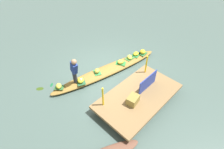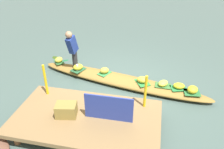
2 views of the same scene
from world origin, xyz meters
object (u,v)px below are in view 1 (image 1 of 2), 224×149
Objects in this scene: banana_bunch_4 at (121,62)px; vendor_boat at (108,70)px; market_banner at (148,82)px; produce_crate at (133,100)px; banana_bunch_5 at (59,86)px; banana_bunch_1 at (143,52)px; vendor_person at (74,69)px; banana_bunch_2 at (97,71)px; water_bottle at (81,81)px; banana_bunch_0 at (81,80)px; banana_bunch_6 at (136,54)px; banana_bunch_3 at (130,57)px.

vendor_boat is at bearing -14.58° from banana_bunch_4.
market_banner is 0.94m from produce_crate.
banana_bunch_5 is 3.39m from market_banner.
banana_bunch_1 is 0.23× the size of vendor_person.
banana_bunch_2 is 1.31× the size of water_bottle.
banana_bunch_1 is (-1.98, 0.40, 0.21)m from vendor_boat.
banana_bunch_4 is at bearing -107.47° from market_banner.
banana_bunch_0 is at bearing -76.35° from produce_crate.
banana_bunch_5 is at bearing -48.80° from market_banner.
banana_bunch_6 is at bearing -23.25° from banana_bunch_1.
market_banner is at bearing 104.68° from vendor_boat.
banana_bunch_4 reaches higher than banana_bunch_6.
banana_bunch_0 reaches higher than banana_bunch_6.
banana_bunch_1 reaches higher than vendor_boat.
banana_bunch_3 is (-1.23, 0.22, 0.19)m from vendor_boat.
banana_bunch_4 is at bearing 172.27° from water_bottle.
vendor_boat is 17.32× the size of banana_bunch_6.
produce_crate is at bearing 42.25° from banana_bunch_3.
water_bottle is (2.02, -0.27, 0.01)m from banana_bunch_4.
banana_bunch_4 is at bearing -127.82° from produce_crate.
vendor_boat is at bearing -87.64° from market_banner.
market_banner reaches higher than banana_bunch_5.
vendor_person is (0.16, -0.07, 0.61)m from banana_bunch_0.
banana_bunch_4 and banana_bunch_5 have the same top height.
banana_bunch_3 is at bearing -122.76° from market_banner.
banana_bunch_2 is 1.18m from vendor_person.
banana_bunch_3 is at bearing 167.83° from banana_bunch_5.
vendor_boat is 19.00× the size of banana_bunch_2.
produce_crate reaches higher than vendor_boat.
banana_bunch_2 reaches higher than banana_bunch_4.
banana_bunch_2 is 0.22× the size of vendor_person.
water_bottle reaches higher than banana_bunch_2.
vendor_person is (1.51, -0.23, 0.81)m from vendor_boat.
banana_bunch_1 is 1.37× the size of water_bottle.
banana_bunch_4 is at bearing -4.59° from banana_bunch_3.
vendor_person reaches higher than banana_bunch_2.
banana_bunch_0 is 2.61m from banana_bunch_3.
produce_crate reaches higher than banana_bunch_5.
banana_bunch_5 is (2.15, -0.51, 0.20)m from vendor_boat.
market_banner is (-2.25, 2.51, 0.33)m from banana_bunch_5.
banana_bunch_4 is (-2.02, 0.33, -0.00)m from banana_bunch_0.
vendor_boat is 17.25× the size of banana_bunch_3.
banana_bunch_6 is 1.44× the size of water_bottle.
market_banner is at bearing 57.92° from banana_bunch_3.
vendor_boat is at bearing 175.68° from water_bottle.
banana_bunch_5 is at bearing -1.74° from vendor_boat.
banana_bunch_4 is 1.94m from market_banner.
water_bottle is at bearing 7.31° from vendor_boat.
market_banner is (-1.46, 2.10, 0.32)m from water_bottle.
banana_bunch_5 is (4.13, -0.91, -0.01)m from banana_bunch_1.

